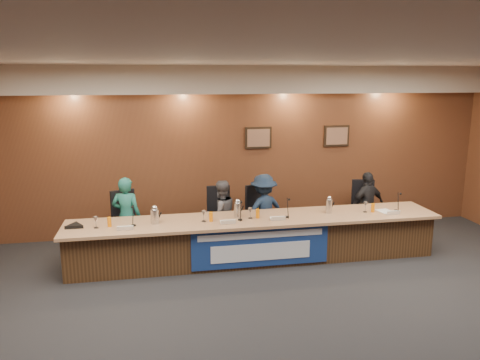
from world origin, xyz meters
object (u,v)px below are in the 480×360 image
(office_chair_b, at_px, (220,221))
(office_chair_c, at_px, (262,218))
(panelist_c, at_px, (263,210))
(dais_body, at_px, (255,240))
(panelist_d, at_px, (367,206))
(panelist_b, at_px, (221,215))
(carafe_right, at_px, (329,206))
(banner, at_px, (261,247))
(carafe_left, at_px, (155,217))
(office_chair_d, at_px, (364,213))
(carafe_mid, at_px, (238,210))
(office_chair_a, at_px, (128,226))
(panelist_a, at_px, (127,216))
(speakerphone, at_px, (75,226))

(office_chair_b, distance_m, office_chair_c, 0.77)
(panelist_c, xyz_separation_m, office_chair_c, (-0.00, 0.10, -0.18))
(dais_body, xyz_separation_m, panelist_d, (2.29, 0.65, 0.29))
(panelist_b, height_order, carafe_right, panelist_b)
(banner, relative_size, carafe_left, 9.70)
(panelist_c, bearing_deg, office_chair_d, 166.31)
(panelist_b, distance_m, carafe_right, 1.88)
(banner, xyz_separation_m, panelist_d, (2.29, 1.06, 0.26))
(carafe_left, xyz_separation_m, carafe_mid, (1.33, 0.09, 0.01))
(carafe_left, bearing_deg, office_chair_b, 34.98)
(office_chair_a, bearing_deg, panelist_a, -109.43)
(office_chair_a, relative_size, office_chair_b, 1.00)
(office_chair_b, bearing_deg, speakerphone, -161.51)
(panelist_a, xyz_separation_m, carafe_left, (0.47, -0.70, 0.18))
(panelist_d, bearing_deg, office_chair_d, -106.09)
(panelist_c, xyz_separation_m, speakerphone, (-3.13, -0.67, 0.12))
(dais_body, bearing_deg, speakerphone, -179.48)
(office_chair_b, bearing_deg, panelist_b, -89.71)
(panelist_d, height_order, office_chair_d, panelist_d)
(office_chair_d, xyz_separation_m, carafe_right, (-1.02, -0.76, 0.39))
(office_chair_b, height_order, office_chair_c, same)
(carafe_mid, distance_m, carafe_right, 1.56)
(banner, xyz_separation_m, panelist_c, (0.30, 1.06, 0.28))
(carafe_right, bearing_deg, panelist_b, 159.32)
(panelist_a, distance_m, office_chair_b, 1.63)
(panelist_c, xyz_separation_m, office_chair_a, (-2.39, 0.10, -0.18))
(speakerphone, bearing_deg, carafe_left, -1.32)
(panelist_b, relative_size, carafe_left, 5.47)
(office_chair_c, xyz_separation_m, carafe_right, (0.97, -0.76, 0.39))
(office_chair_a, relative_size, office_chair_d, 1.00)
(carafe_right, xyz_separation_m, speakerphone, (-4.10, -0.02, -0.09))
(panelist_b, relative_size, office_chair_a, 2.59)
(panelist_a, bearing_deg, panelist_c, -163.63)
(carafe_left, bearing_deg, panelist_a, 123.90)
(panelist_d, distance_m, carafe_left, 3.98)
(carafe_right, distance_m, speakerphone, 4.10)
(office_chair_c, xyz_separation_m, carafe_mid, (-0.59, -0.71, 0.39))
(dais_body, bearing_deg, carafe_mid, 172.84)
(speakerphone, bearing_deg, panelist_c, 12.17)
(banner, distance_m, panelist_a, 2.37)
(speakerphone, bearing_deg, panelist_b, 15.98)
(panelist_b, bearing_deg, office_chair_d, 163.30)
(dais_body, distance_m, panelist_a, 2.22)
(dais_body, distance_m, carafe_right, 1.37)
(office_chair_a, relative_size, carafe_left, 2.12)
(banner, bearing_deg, office_chair_a, 150.96)
(panelist_d, xyz_separation_m, office_chair_a, (-4.39, 0.10, -0.16))
(carafe_mid, bearing_deg, banner, -57.29)
(office_chair_b, bearing_deg, carafe_mid, -74.99)
(panelist_d, bearing_deg, panelist_a, -16.09)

